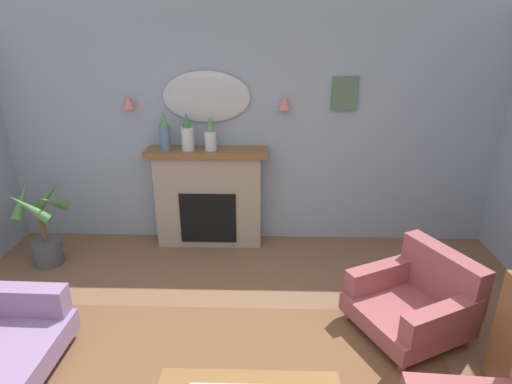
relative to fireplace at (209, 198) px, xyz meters
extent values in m
cube|color=#8C9EB2|center=(0.47, 0.22, 0.79)|extent=(6.58, 0.10, 2.71)
cube|color=gray|center=(0.00, 0.01, -0.02)|extent=(1.20, 0.28, 1.10)
cube|color=black|center=(0.00, -0.09, -0.19)|extent=(0.64, 0.12, 0.60)
cube|color=brown|center=(0.00, -0.01, 0.56)|extent=(1.36, 0.36, 0.06)
cylinder|color=#4C7093|center=(-0.45, -0.03, 0.72)|extent=(0.12, 0.12, 0.26)
cone|color=#4C8447|center=(-0.45, -0.03, 0.93)|extent=(0.10, 0.10, 0.16)
cylinder|color=silver|center=(-0.20, -0.03, 0.72)|extent=(0.14, 0.14, 0.25)
cone|color=#38753D|center=(-0.20, -0.03, 0.92)|extent=(0.10, 0.10, 0.16)
cylinder|color=silver|center=(0.05, -0.03, 0.70)|extent=(0.13, 0.13, 0.21)
cone|color=#4C8447|center=(0.05, -0.03, 0.88)|extent=(0.10, 0.10, 0.16)
ellipsoid|color=#B2BCC6|center=(0.00, 0.14, 1.14)|extent=(0.96, 0.06, 0.56)
cone|color=#D17066|center=(-0.85, 0.09, 1.09)|extent=(0.14, 0.14, 0.14)
cone|color=#D17066|center=(0.85, 0.09, 1.09)|extent=(0.14, 0.14, 0.14)
cube|color=#4C6B56|center=(1.50, 0.15, 1.18)|extent=(0.28, 0.03, 0.36)
cube|color=gray|center=(-1.30, -1.75, -0.17)|extent=(0.76, 0.18, 0.24)
cylinder|color=brown|center=(-0.96, -1.76, -0.52)|extent=(0.07, 0.07, 0.10)
cube|color=#934C51|center=(1.86, -1.56, -0.39)|extent=(1.07, 1.07, 0.16)
cube|color=#934C51|center=(2.16, -1.40, -0.09)|extent=(0.50, 0.79, 0.45)
cube|color=#934C51|center=(1.71, -1.25, -0.20)|extent=(0.71, 0.45, 0.22)
cube|color=#934C51|center=(2.01, -1.86, -0.20)|extent=(0.71, 0.45, 0.22)
cylinder|color=brown|center=(1.40, -1.40, -0.52)|extent=(0.06, 0.06, 0.10)
cylinder|color=brown|center=(1.71, -2.01, -0.52)|extent=(0.06, 0.06, 0.10)
cylinder|color=brown|center=(2.01, -1.10, -0.52)|extent=(0.06, 0.06, 0.10)
cylinder|color=brown|center=(2.32, -1.71, -0.52)|extent=(0.06, 0.06, 0.10)
cylinder|color=#474C56|center=(-1.72, -0.53, -0.43)|extent=(0.31, 0.31, 0.27)
cylinder|color=brown|center=(-1.72, -0.53, -0.15)|extent=(0.06, 0.06, 0.29)
cone|color=#4C8447|center=(-1.54, -0.55, 0.17)|extent=(0.17, 0.45, 0.33)
cone|color=#4C8447|center=(-1.69, -0.36, 0.17)|extent=(0.40, 0.18, 0.40)
cone|color=#4C8447|center=(-1.89, -0.52, 0.17)|extent=(0.14, 0.38, 0.41)
cone|color=#4C8447|center=(-1.71, -0.70, 0.17)|extent=(0.43, 0.14, 0.35)
camera|label=1|loc=(0.68, -4.56, 1.90)|focal=30.05mm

